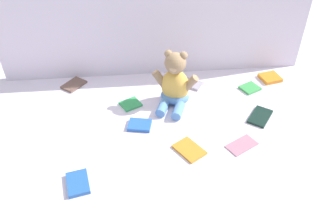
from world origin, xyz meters
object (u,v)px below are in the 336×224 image
book_case_2 (260,117)px  book_case_9 (191,84)px  teddy_bear (175,85)px  book_case_7 (140,125)px  book_case_1 (189,150)px  book_case_3 (270,78)px  book_case_5 (131,104)px  book_case_6 (74,85)px  book_case_8 (78,183)px  book_case_4 (250,88)px  book_case_0 (242,145)px

book_case_2 → book_case_9: 0.42m
teddy_bear → book_case_2: 0.43m
book_case_7 → book_case_9: book_case_7 is taller
book_case_7 → book_case_2: bearing=102.8°
teddy_bear → book_case_1: bearing=-66.2°
book_case_2 → book_case_3: book_case_3 is taller
book_case_2 → book_case_5: (-0.61, 0.16, -0.00)m
book_case_1 → book_case_5: (-0.24, 0.34, 0.00)m
book_case_2 → book_case_3: (0.15, 0.31, 0.00)m
book_case_5 → book_case_1: bearing=-172.1°
book_case_2 → book_case_5: bearing=-157.8°
book_case_1 → book_case_6: bearing=-78.5°
book_case_2 → book_case_8: size_ratio=1.18×
teddy_bear → book_case_6: 0.56m
book_case_2 → book_case_7: bearing=-142.5°
book_case_5 → book_case_6: bearing=28.8°
teddy_bear → book_case_2: bearing=-2.7°
book_case_3 → book_case_8: size_ratio=0.87×
book_case_4 → book_case_5: 0.63m
book_case_1 → book_case_9: size_ratio=1.07×
book_case_2 → book_case_9: bearing=169.9°
book_case_0 → book_case_9: 0.50m
book_case_2 → book_case_7: size_ratio=1.34×
book_case_0 → book_case_1: size_ratio=1.04×
book_case_3 → book_case_1: bearing=120.7°
book_case_4 → book_case_6: size_ratio=0.78×
book_case_4 → book_case_5: size_ratio=1.00×
book_case_3 → book_case_7: book_case_3 is taller
book_case_4 → book_case_6: 0.94m
book_case_0 → book_case_6: book_case_6 is taller
book_case_1 → book_case_2: (0.37, 0.18, 0.00)m
teddy_bear → book_case_5: 0.24m
book_case_1 → book_case_9: bearing=-133.0°
book_case_3 → book_case_4: size_ratio=1.11×
book_case_4 → book_case_5: (-0.63, -0.08, -0.00)m
teddy_bear → book_case_1: (0.02, -0.34, -0.10)m
teddy_bear → book_case_5: (-0.22, -0.00, -0.10)m
book_case_3 → book_case_2: bearing=140.8°
book_case_1 → book_case_0: bearing=148.3°
teddy_bear → book_case_9: 0.20m
book_case_1 → book_case_3: (0.52, 0.50, 0.00)m
book_case_0 → book_case_5: same height
book_case_8 → book_case_5: bearing=54.2°
teddy_bear → book_case_4: 0.43m
book_case_0 → book_case_1: 0.23m
teddy_bear → book_case_3: teddy_bear is taller
book_case_8 → book_case_1: bearing=4.5°
teddy_bear → book_case_2: teddy_bear is taller
teddy_bear → book_case_0: (0.25, -0.34, -0.10)m
teddy_bear → book_case_7: bearing=-116.9°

